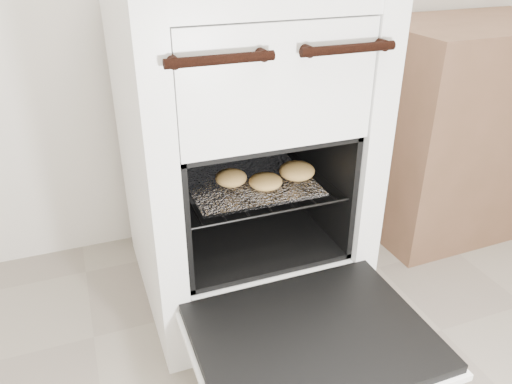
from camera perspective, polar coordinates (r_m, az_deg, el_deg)
stove at (r=1.53m, az=-2.07°, el=4.30°), size 0.64×0.71×0.98m
oven_door at (r=1.26m, az=6.44°, el=-16.37°), size 0.58×0.45×0.04m
oven_rack at (r=1.49m, az=-1.16°, el=1.38°), size 0.47×0.45×0.01m
foil_sheet at (r=1.47m, az=-0.88°, el=1.26°), size 0.36×0.32×0.01m
baked_rolls at (r=1.44m, az=1.53°, el=1.87°), size 0.32×0.18×0.05m
counter at (r=2.16m, az=22.62°, el=6.99°), size 0.81×0.55×0.80m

